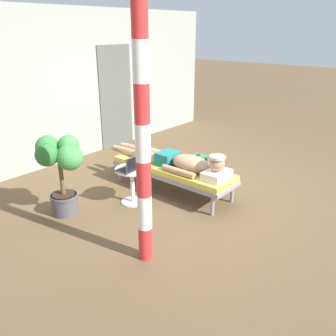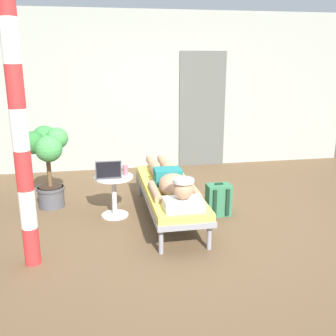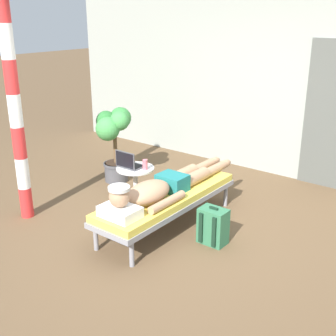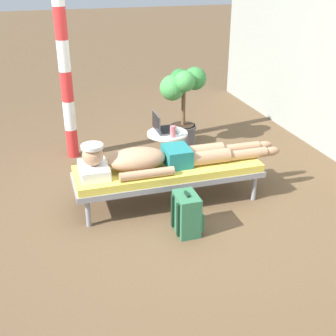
% 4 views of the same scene
% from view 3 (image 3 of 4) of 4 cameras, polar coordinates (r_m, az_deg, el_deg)
% --- Properties ---
extents(ground_plane, '(40.00, 40.00, 0.00)m').
position_cam_3_polar(ground_plane, '(4.90, 0.42, -9.09)').
color(ground_plane, brown).
extents(house_wall_back, '(7.60, 0.20, 2.70)m').
position_cam_3_polar(house_wall_back, '(6.76, 13.12, 10.73)').
color(house_wall_back, '#999E93').
rests_on(house_wall_back, ground).
extents(house_door_panel, '(0.84, 0.03, 2.04)m').
position_cam_3_polar(house_door_panel, '(6.35, 21.06, 6.30)').
color(house_door_panel, '#545651').
rests_on(house_door_panel, ground).
extents(lounge_chair, '(0.61, 1.99, 0.42)m').
position_cam_3_polar(lounge_chair, '(5.00, -0.10, -4.04)').
color(lounge_chair, gray).
rests_on(lounge_chair, ground).
extents(person_reclining, '(0.53, 2.17, 0.33)m').
position_cam_3_polar(person_reclining, '(4.85, -0.86, -2.56)').
color(person_reclining, white).
rests_on(person_reclining, lounge_chair).
extents(side_table, '(0.48, 0.48, 0.52)m').
position_cam_3_polar(side_table, '(5.52, -4.29, -1.57)').
color(side_table, silver).
rests_on(side_table, ground).
extents(laptop, '(0.31, 0.24, 0.23)m').
position_cam_3_polar(laptop, '(5.45, -5.18, 0.63)').
color(laptop, '#4C4C51').
rests_on(laptop, side_table).
extents(drink_glass, '(0.06, 0.06, 0.13)m').
position_cam_3_polar(drink_glass, '(5.36, -3.03, 0.44)').
color(drink_glass, '#D86672').
rests_on(drink_glass, side_table).
extents(backpack, '(0.30, 0.26, 0.42)m').
position_cam_3_polar(backpack, '(4.73, 5.96, -7.62)').
color(backpack, '#33724C').
rests_on(backpack, ground).
extents(potted_plant, '(0.59, 0.67, 1.07)m').
position_cam_3_polar(potted_plant, '(6.27, -7.13, 4.29)').
color(potted_plant, '#4C4C51').
rests_on(potted_plant, ground).
extents(porch_post, '(0.15, 0.15, 2.63)m').
position_cam_3_polar(porch_post, '(5.23, -19.44, 7.11)').
color(porch_post, red).
rests_on(porch_post, ground).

